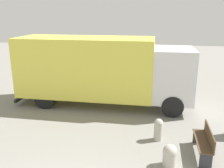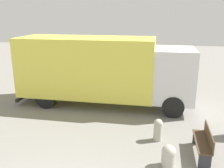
% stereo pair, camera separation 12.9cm
% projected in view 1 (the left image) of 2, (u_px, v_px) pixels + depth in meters
% --- Properties ---
extents(delivery_truck, '(8.07, 2.55, 3.13)m').
position_uv_depth(delivery_truck, '(102.00, 68.00, 11.47)').
color(delivery_truck, '#EAE04C').
rests_on(delivery_truck, ground).
extents(park_bench, '(0.47, 1.55, 0.86)m').
position_uv_depth(park_bench, '(205.00, 141.00, 7.54)').
color(park_bench, brown).
rests_on(park_bench, ground).
extents(bollard_near_bench, '(0.40, 0.40, 0.65)m').
position_uv_depth(bollard_near_bench, '(170.00, 155.00, 7.04)').
color(bollard_near_bench, '#B2AD9E').
rests_on(bollard_near_bench, ground).
extents(bollard_far_bench, '(0.30, 0.30, 0.77)m').
position_uv_depth(bollard_far_bench, '(158.00, 129.00, 8.46)').
color(bollard_far_bench, '#B2AD9E').
rests_on(bollard_far_bench, ground).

